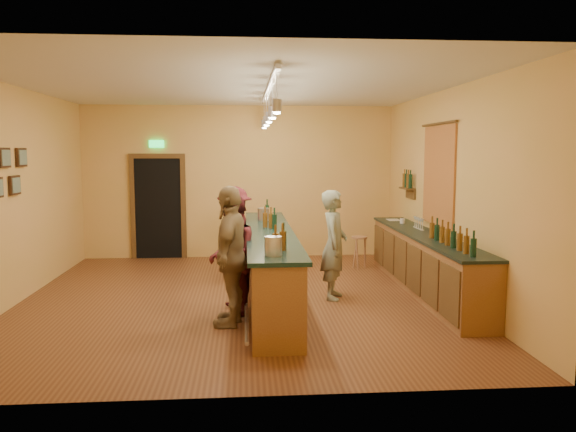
{
  "coord_description": "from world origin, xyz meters",
  "views": [
    {
      "loc": [
        0.11,
        -8.42,
        2.22
      ],
      "look_at": [
        0.78,
        0.2,
        1.24
      ],
      "focal_mm": 35.0,
      "sensor_mm": 36.0,
      "label": 1
    }
  ],
  "objects": [
    {
      "name": "wall_back",
      "position": [
        0.0,
        3.5,
        1.6
      ],
      "size": [
        6.5,
        0.02,
        3.2
      ],
      "primitive_type": "cube",
      "color": "gold",
      "rests_on": "floor"
    },
    {
      "name": "doorway",
      "position": [
        -1.7,
        3.47,
        1.13
      ],
      "size": [
        1.15,
        0.09,
        2.48
      ],
      "color": "black",
      "rests_on": "wall_back"
    },
    {
      "name": "back_counter",
      "position": [
        2.97,
        0.18,
        0.49
      ],
      "size": [
        0.6,
        4.55,
        1.27
      ],
      "color": "brown",
      "rests_on": "floor"
    },
    {
      "name": "bartender",
      "position": [
        1.46,
        -0.09,
        0.83
      ],
      "size": [
        0.54,
        0.69,
        1.66
      ],
      "primitive_type": "imported",
      "rotation": [
        0.0,
        0.0,
        1.32
      ],
      "color": "gray",
      "rests_on": "floor"
    },
    {
      "name": "bar_stool",
      "position": [
        2.3,
        2.09,
        0.47
      ],
      "size": [
        0.3,
        0.3,
        0.62
      ],
      "rotation": [
        0.0,
        0.0,
        -0.43
      ],
      "color": "olive",
      "rests_on": "floor"
    },
    {
      "name": "wall_front",
      "position": [
        0.0,
        -3.5,
        1.6
      ],
      "size": [
        6.5,
        0.02,
        3.2
      ],
      "primitive_type": "cube",
      "color": "gold",
      "rests_on": "floor"
    },
    {
      "name": "pendant_track",
      "position": [
        0.48,
        -0.0,
        2.98
      ],
      "size": [
        0.11,
        4.6,
        0.5
      ],
      "color": "silver",
      "rests_on": "ceiling"
    },
    {
      "name": "customer_a",
      "position": [
        -0.07,
        -0.85,
        0.82
      ],
      "size": [
        0.67,
        0.84,
        1.65
      ],
      "primitive_type": "imported",
      "rotation": [
        0.0,
        0.0,
        -1.51
      ],
      "color": "#59191E",
      "rests_on": "floor"
    },
    {
      "name": "wall_right",
      "position": [
        3.25,
        0.0,
        1.6
      ],
      "size": [
        0.02,
        7.0,
        3.2
      ],
      "primitive_type": "cube",
      "color": "gold",
      "rests_on": "floor"
    },
    {
      "name": "customer_b",
      "position": [
        -0.07,
        -1.3,
        0.9
      ],
      "size": [
        0.63,
        1.12,
        1.81
      ],
      "primitive_type": "imported",
      "rotation": [
        0.0,
        0.0,
        -1.76
      ],
      "color": "#997A51",
      "rests_on": "floor"
    },
    {
      "name": "bottle_shelf",
      "position": [
        3.17,
        1.9,
        1.67
      ],
      "size": [
        0.17,
        0.55,
        0.54
      ],
      "color": "#473315",
      "rests_on": "wall_right"
    },
    {
      "name": "tapestry",
      "position": [
        3.23,
        0.4,
        1.85
      ],
      "size": [
        0.03,
        1.4,
        1.6
      ],
      "primitive_type": "cube",
      "color": "#A13520",
      "rests_on": "wall_right"
    },
    {
      "name": "ceiling",
      "position": [
        0.0,
        0.0,
        3.2
      ],
      "size": [
        6.5,
        7.0,
        0.02
      ],
      "primitive_type": "cube",
      "color": "silver",
      "rests_on": "wall_back"
    },
    {
      "name": "customer_c",
      "position": [
        -0.07,
        1.36,
        0.82
      ],
      "size": [
        0.8,
        1.16,
        1.64
      ],
      "primitive_type": "imported",
      "rotation": [
        0.0,
        0.0,
        -1.77
      ],
      "color": "#59191E",
      "rests_on": "floor"
    },
    {
      "name": "wall_left",
      "position": [
        -3.25,
        0.0,
        1.6
      ],
      "size": [
        0.02,
        7.0,
        3.2
      ],
      "primitive_type": "cube",
      "color": "gold",
      "rests_on": "floor"
    },
    {
      "name": "tasting_bar",
      "position": [
        0.48,
        -0.0,
        0.61
      ],
      "size": [
        0.73,
        5.1,
        1.38
      ],
      "color": "brown",
      "rests_on": "floor"
    },
    {
      "name": "floor",
      "position": [
        0.0,
        0.0,
        0.0
      ],
      "size": [
        7.0,
        7.0,
        0.0
      ],
      "primitive_type": "plane",
      "color": "brown",
      "rests_on": "ground"
    }
  ]
}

